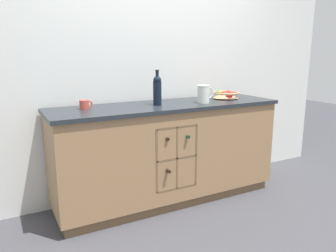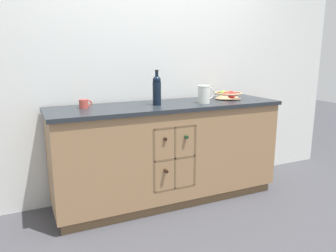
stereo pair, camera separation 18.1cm
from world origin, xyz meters
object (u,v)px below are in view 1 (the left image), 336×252
object	(u,v)px
standing_wine_bottle	(157,90)
fruit_bowl	(226,94)
ceramic_mug	(85,105)
white_pitcher	(204,94)

from	to	relation	value
standing_wine_bottle	fruit_bowl	bearing A→B (deg)	3.68
fruit_bowl	ceramic_mug	distance (m)	1.43
ceramic_mug	fruit_bowl	bearing A→B (deg)	-2.15
white_pitcher	standing_wine_bottle	world-z (taller)	standing_wine_bottle
standing_wine_bottle	ceramic_mug	bearing A→B (deg)	170.42
fruit_bowl	ceramic_mug	size ratio (longest dim) A/B	2.57
fruit_bowl	standing_wine_bottle	xyz separation A→B (m)	(-0.80, -0.05, 0.10)
fruit_bowl	standing_wine_bottle	bearing A→B (deg)	-176.32
fruit_bowl	white_pitcher	bearing A→B (deg)	-159.76
ceramic_mug	white_pitcher	bearing A→B (deg)	-9.99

